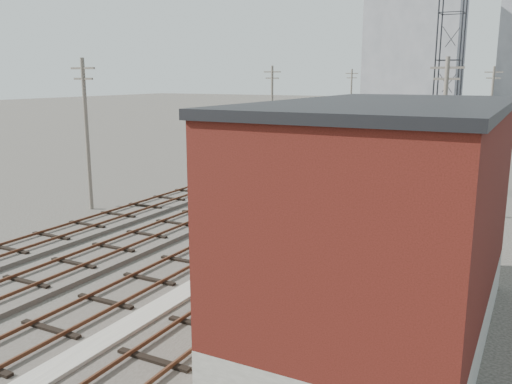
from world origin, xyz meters
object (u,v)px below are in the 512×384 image
Objects in this scene: site_trailer at (324,146)px; car_grey at (286,138)px; signal_mast at (270,245)px; switch_stand at (314,175)px; car_red at (272,147)px; car_silver at (285,146)px.

car_grey is (-9.03, 10.71, -0.70)m from site_trailer.
signal_mast is 23.07m from switch_stand.
car_red is 0.88× the size of car_grey.
switch_stand is 12.59m from site_trailer.
car_grey is at bearing 116.14° from switch_stand.
site_trailer is 1.80× the size of car_red.
switch_stand is at bearing -128.40° from car_grey.
site_trailer is at bearing 107.78° from signal_mast.
car_silver reaches higher than car_red.
car_grey is at bearing 139.79° from site_trailer.
car_red is 0.75× the size of car_silver.
switch_stand reaches higher than car_red.
car_silver is (-8.73, 13.87, 0.08)m from switch_stand.
signal_mast is at bearing -133.67° from car_grey.
site_trailer reaches higher than switch_stand.
signal_mast is 35.60m from site_trailer.
signal_mast is 39.14m from car_silver.
site_trailer is 6.81m from car_red.
car_silver is 9.73m from car_grey.
switch_stand is at bearing -136.90° from car_red.
signal_mast reaches higher than car_silver.
site_trailer reaches higher than car_red.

